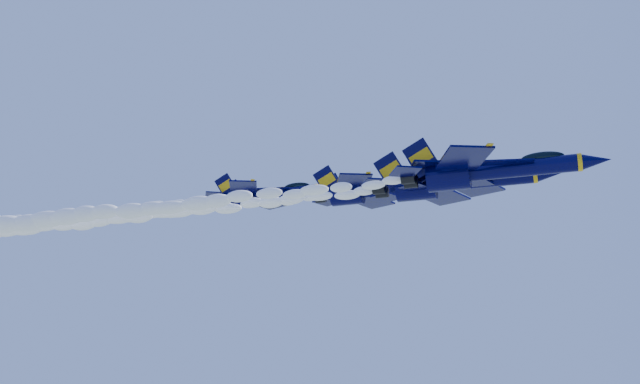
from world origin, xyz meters
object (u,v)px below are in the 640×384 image
(jet_second, at_px, (453,182))
(jet_fourth, at_px, (266,194))
(jet_third, at_px, (376,190))
(jet_lead, at_px, (489,170))

(jet_second, relative_size, jet_fourth, 1.10)
(jet_third, bearing_deg, jet_second, -39.36)
(jet_lead, height_order, jet_fourth, jet_fourth)
(jet_lead, bearing_deg, jet_third, 137.65)
(jet_lead, distance_m, jet_third, 19.28)
(jet_lead, relative_size, jet_second, 1.00)
(jet_lead, xyz_separation_m, jet_second, (-4.00, 4.56, 0.67))
(jet_third, height_order, jet_fourth, jet_fourth)
(jet_lead, height_order, jet_third, jet_third)
(jet_second, relative_size, jet_third, 1.07)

